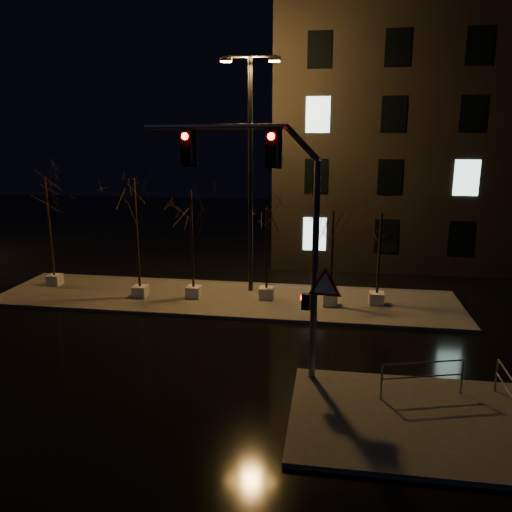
# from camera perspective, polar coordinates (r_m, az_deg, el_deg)

# --- Properties ---
(ground) EXTENTS (90.00, 90.00, 0.00)m
(ground) POSITION_cam_1_polar(r_m,az_deg,el_deg) (18.71, -7.56, -10.83)
(ground) COLOR black
(ground) RESTS_ON ground
(median) EXTENTS (22.00, 5.00, 0.15)m
(median) POSITION_cam_1_polar(r_m,az_deg,el_deg) (24.10, -3.58, -4.87)
(median) COLOR #494541
(median) RESTS_ON ground
(sidewalk_corner) EXTENTS (7.00, 5.00, 0.15)m
(sidewalk_corner) POSITION_cam_1_polar(r_m,az_deg,el_deg) (15.12, 17.99, -17.43)
(sidewalk_corner) COLOR #494541
(sidewalk_corner) RESTS_ON ground
(building) EXTENTS (25.00, 12.00, 15.00)m
(building) POSITION_cam_1_polar(r_m,az_deg,el_deg) (35.48, 24.12, 12.14)
(building) COLOR black
(building) RESTS_ON ground
(tree_0) EXTENTS (1.80, 1.80, 5.71)m
(tree_0) POSITION_cam_1_polar(r_m,az_deg,el_deg) (27.09, -22.77, 5.74)
(tree_0) COLOR silver
(tree_0) RESTS_ON median
(tree_1) EXTENTS (1.80, 1.80, 5.81)m
(tree_1) POSITION_cam_1_polar(r_m,az_deg,el_deg) (23.71, -13.63, 5.61)
(tree_1) COLOR silver
(tree_1) RESTS_ON median
(tree_2) EXTENTS (1.80, 1.80, 5.25)m
(tree_2) POSITION_cam_1_polar(r_m,az_deg,el_deg) (23.23, -7.41, 4.66)
(tree_2) COLOR silver
(tree_2) RESTS_ON median
(tree_3) EXTENTS (1.80, 1.80, 4.45)m
(tree_3) POSITION_cam_1_polar(r_m,az_deg,el_deg) (22.97, 1.23, 3.14)
(tree_3) COLOR silver
(tree_3) RESTS_ON median
(tree_4) EXTENTS (1.80, 1.80, 4.46)m
(tree_4) POSITION_cam_1_polar(r_m,az_deg,el_deg) (22.29, 8.76, 2.68)
(tree_4) COLOR silver
(tree_4) RESTS_ON median
(tree_5) EXTENTS (1.80, 1.80, 4.38)m
(tree_5) POSITION_cam_1_polar(r_m,az_deg,el_deg) (22.87, 14.03, 2.56)
(tree_5) COLOR silver
(tree_5) RESTS_ON median
(traffic_signal_mast) EXTENTS (6.42, 1.01, 7.90)m
(traffic_signal_mast) POSITION_cam_1_polar(r_m,az_deg,el_deg) (15.26, 2.14, 4.67)
(traffic_signal_mast) COLOR slate
(traffic_signal_mast) RESTS_ON sidewalk_corner
(streetlight_main) EXTENTS (2.77, 0.55, 11.06)m
(streetlight_main) POSITION_cam_1_polar(r_m,az_deg,el_deg) (23.91, -0.65, 10.80)
(streetlight_main) COLOR black
(streetlight_main) RESTS_ON median
(guard_rail_a) EXTENTS (2.47, 0.75, 1.11)m
(guard_rail_a) POSITION_cam_1_polar(r_m,az_deg,el_deg) (15.88, 18.51, -12.64)
(guard_rail_a) COLOR slate
(guard_rail_a) RESTS_ON sidewalk_corner
(guard_rail_b) EXTENTS (0.10, 2.23, 1.06)m
(guard_rail_b) POSITION_cam_1_polar(r_m,az_deg,el_deg) (16.07, 26.88, -13.30)
(guard_rail_b) COLOR slate
(guard_rail_b) RESTS_ON sidewalk_corner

